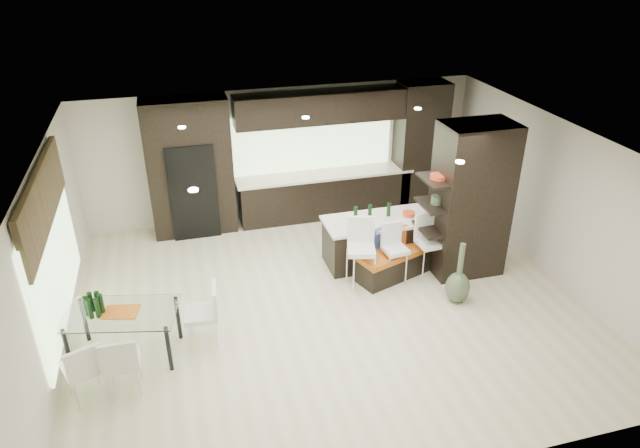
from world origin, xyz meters
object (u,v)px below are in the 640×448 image
object	(u,v)px
chair_near	(123,364)
chair_end	(202,318)
floor_vase	(459,273)
chair_far	(84,371)
stool_mid	(395,260)
stool_left	(361,262)
kitchen_island	(380,240)
dining_table	(125,334)
bench	(393,264)
stool_right	(429,253)

from	to	relation	value
chair_near	chair_end	xyz separation A→B (m)	(1.07, 0.74, 0.00)
floor_vase	chair_far	bearing A→B (deg)	-172.92
stool_mid	chair_near	distance (m)	4.65
stool_left	chair_far	distance (m)	4.50
chair_end	chair_near	bearing A→B (deg)	129.65
kitchen_island	stool_left	bearing A→B (deg)	-129.88
kitchen_island	chair_end	size ratio (longest dim) A/B	2.33
dining_table	chair_end	bearing A→B (deg)	13.10
kitchen_island	floor_vase	xyz separation A→B (m)	(0.77, -1.56, 0.12)
stool_mid	bench	distance (m)	0.24
stool_left	chair_end	distance (m)	2.80
dining_table	kitchen_island	bearing A→B (deg)	32.23
stool_right	stool_mid	bearing A→B (deg)	174.33
stool_left	stool_right	size ratio (longest dim) A/B	1.09
dining_table	chair_near	bearing A→B (deg)	-76.90
bench	chair_near	bearing A→B (deg)	-178.45
stool_mid	stool_right	size ratio (longest dim) A/B	0.92
kitchen_island	chair_near	world-z (taller)	chair_near
floor_vase	dining_table	distance (m)	5.16
stool_left	bench	distance (m)	0.74
dining_table	chair_end	size ratio (longest dim) A/B	1.74
stool_left	stool_mid	size ratio (longest dim) A/B	1.18
bench	floor_vase	world-z (taller)	floor_vase
stool_mid	floor_vase	size ratio (longest dim) A/B	0.80
bench	chair_end	distance (m)	3.50
dining_table	chair_near	xyz separation A→B (m)	(0.00, -0.74, 0.07)
chair_near	bench	bearing A→B (deg)	21.00
kitchen_island	dining_table	world-z (taller)	kitchen_island
chair_near	stool_mid	bearing A→B (deg)	19.45
bench	dining_table	bearing A→B (deg)	172.78
chair_far	chair_end	xyz separation A→B (m)	(1.55, 0.74, 0.01)
bench	chair_far	xyz separation A→B (m)	(-4.91, -1.69, 0.17)
stool_right	floor_vase	bearing A→B (deg)	-84.04
bench	kitchen_island	bearing A→B (deg)	75.32
stool_mid	floor_vase	world-z (taller)	floor_vase
stool_left	bench	size ratio (longest dim) A/B	0.77
stool_right	chair_end	size ratio (longest dim) A/B	1.07
stool_mid	chair_far	world-z (taller)	stool_mid
chair_end	bench	bearing A→B (deg)	-69.14
stool_right	floor_vase	world-z (taller)	floor_vase
kitchen_island	stool_right	size ratio (longest dim) A/B	2.18
stool_mid	bench	bearing A→B (deg)	66.87
stool_mid	chair_end	world-z (taller)	chair_end
chair_near	floor_vase	bearing A→B (deg)	7.90
stool_right	dining_table	size ratio (longest dim) A/B	0.61
stool_right	chair_near	distance (m)	5.24
dining_table	bench	bearing A→B (deg)	25.18
bench	dining_table	size ratio (longest dim) A/B	0.87
dining_table	chair_end	distance (m)	1.08
stool_left	stool_right	distance (m)	1.24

